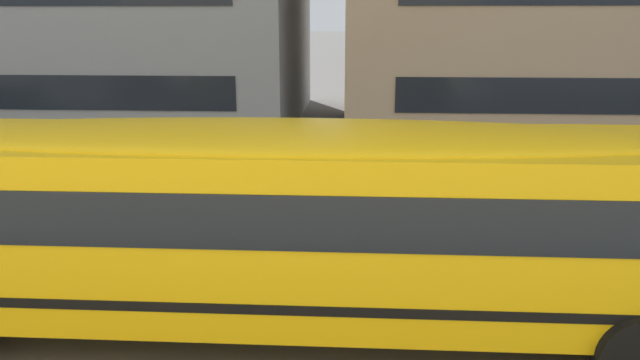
% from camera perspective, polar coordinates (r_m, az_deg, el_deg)
% --- Properties ---
extents(ground_plane, '(400.00, 400.00, 0.00)m').
position_cam_1_polar(ground_plane, '(10.23, -8.18, -9.38)').
color(ground_plane, '#54514F').
extents(sidewalk_far, '(120.00, 3.00, 0.01)m').
position_cam_1_polar(sidewalk_far, '(17.85, -3.15, 1.44)').
color(sidewalk_far, gray).
rests_on(sidewalk_far, ground_plane).
extents(lane_centreline, '(110.00, 0.16, 0.01)m').
position_cam_1_polar(lane_centreline, '(10.23, -8.18, -9.36)').
color(lane_centreline, silver).
rests_on(lane_centreline, ground_plane).
extents(school_bus, '(13.04, 3.10, 2.91)m').
position_cam_1_polar(school_bus, '(8.01, -5.58, -3.01)').
color(school_bus, yellow).
rests_on(school_bus, ground_plane).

